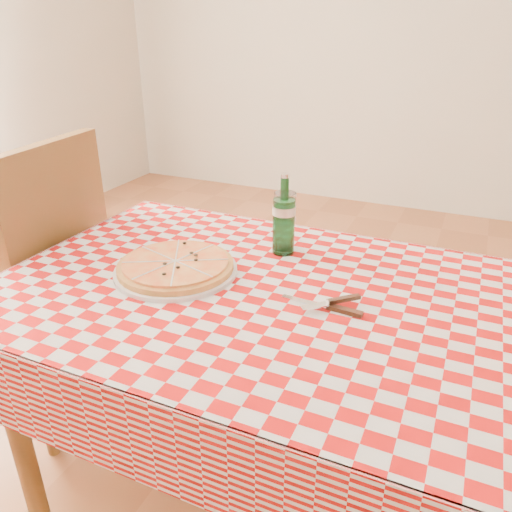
# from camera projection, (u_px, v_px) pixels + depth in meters

# --- Properties ---
(dining_table) EXTENTS (1.20, 0.80, 0.75)m
(dining_table) POSITION_uv_depth(u_px,v_px,m) (254.00, 322.00, 1.29)
(dining_table) COLOR brown
(dining_table) RESTS_ON ground
(tablecloth) EXTENTS (1.30, 0.90, 0.01)m
(tablecloth) POSITION_uv_depth(u_px,v_px,m) (254.00, 290.00, 1.25)
(tablecloth) COLOR #AB0B0A
(tablecloth) RESTS_ON dining_table
(chair_far) EXTENTS (0.52, 0.52, 1.04)m
(chair_far) POSITION_uv_depth(u_px,v_px,m) (37.00, 271.00, 1.69)
(chair_far) COLOR brown
(chair_far) RESTS_ON ground
(pizza_plate) EXTENTS (0.41, 0.41, 0.04)m
(pizza_plate) POSITION_uv_depth(u_px,v_px,m) (176.00, 265.00, 1.32)
(pizza_plate) COLOR #C18540
(pizza_plate) RESTS_ON tablecloth
(water_bottle) EXTENTS (0.09, 0.09, 0.23)m
(water_bottle) POSITION_uv_depth(u_px,v_px,m) (284.00, 214.00, 1.40)
(water_bottle) COLOR #186129
(water_bottle) RESTS_ON tablecloth
(wine_glass) EXTENTS (0.07, 0.07, 0.16)m
(wine_glass) POSITION_uv_depth(u_px,v_px,m) (285.00, 220.00, 1.45)
(wine_glass) COLOR silver
(wine_glass) RESTS_ON tablecloth
(cutlery) EXTENTS (0.27, 0.25, 0.02)m
(cutlery) POSITION_uv_depth(u_px,v_px,m) (328.00, 304.00, 1.16)
(cutlery) COLOR silver
(cutlery) RESTS_ON tablecloth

